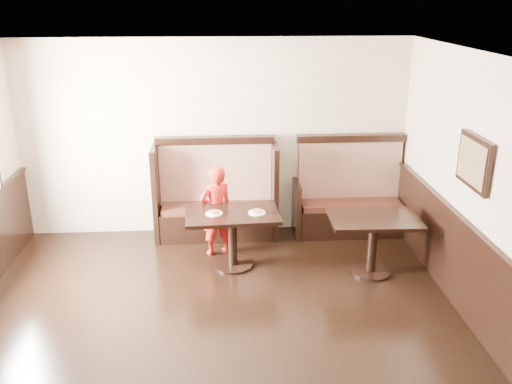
{
  "coord_description": "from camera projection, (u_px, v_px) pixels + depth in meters",
  "views": [
    {
      "loc": [
        0.12,
        -4.01,
        3.34
      ],
      "look_at": [
        0.52,
        2.35,
        1.0
      ],
      "focal_mm": 38.0,
      "sensor_mm": 36.0,
      "label": 1
    }
  ],
  "objects": [
    {
      "name": "room_shell",
      "position": [
        181.0,
        306.0,
        4.92
      ],
      "size": [
        7.0,
        7.0,
        7.0
      ],
      "color": "beige",
      "rests_on": "ground"
    },
    {
      "name": "booth_main",
      "position": [
        216.0,
        201.0,
        7.81
      ],
      "size": [
        1.75,
        0.72,
        1.45
      ],
      "color": "black",
      "rests_on": "ground"
    },
    {
      "name": "booth_neighbor",
      "position": [
        349.0,
        201.0,
        7.94
      ],
      "size": [
        1.65,
        0.72,
        1.45
      ],
      "color": "black",
      "rests_on": "ground"
    },
    {
      "name": "table_main",
      "position": [
        232.0,
        225.0,
        6.87
      ],
      "size": [
        1.21,
        0.8,
        0.75
      ],
      "rotation": [
        0.0,
        0.0,
        0.06
      ],
      "color": "black",
      "rests_on": "ground"
    },
    {
      "name": "table_neighbor",
      "position": [
        373.0,
        232.0,
        6.71
      ],
      "size": [
        1.11,
        0.74,
        0.76
      ],
      "rotation": [
        0.0,
        0.0,
        -0.03
      ],
      "color": "black",
      "rests_on": "ground"
    },
    {
      "name": "child",
      "position": [
        216.0,
        211.0,
        7.21
      ],
      "size": [
        0.53,
        0.45,
        1.25
      ],
      "primitive_type": "imported",
      "rotation": [
        0.0,
        0.0,
        3.54
      ],
      "color": "red",
      "rests_on": "ground"
    },
    {
      "name": "pizza_plate_left",
      "position": [
        214.0,
        213.0,
        6.77
      ],
      "size": [
        0.22,
        0.22,
        0.04
      ],
      "color": "white",
      "rests_on": "table_main"
    },
    {
      "name": "pizza_plate_right",
      "position": [
        257.0,
        212.0,
        6.8
      ],
      "size": [
        0.22,
        0.22,
        0.04
      ],
      "color": "white",
      "rests_on": "table_main"
    }
  ]
}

